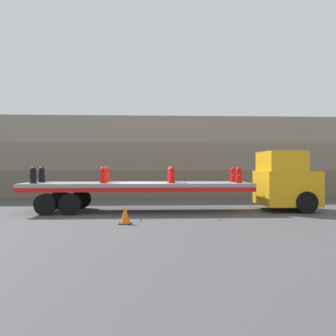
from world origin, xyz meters
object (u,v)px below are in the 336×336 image
Objects in this scene: fire_hydrant_red_far_2 at (170,175)px; traffic_cone at (125,215)px; fire_hydrant_black_far_0 at (42,175)px; flatbed_trailer at (124,188)px; fire_hydrant_red_near_1 at (103,175)px; fire_hydrant_red_near_3 at (239,175)px; fire_hydrant_red_near_2 at (172,175)px; truck_cab at (287,181)px; fire_hydrant_black_near_0 at (33,176)px; fire_hydrant_red_far_3 at (233,175)px; fire_hydrant_red_far_1 at (107,175)px.

fire_hydrant_red_far_2 reaches higher than traffic_cone.
fire_hydrant_black_far_0 is 1.10× the size of traffic_cone.
fire_hydrant_red_near_1 is (-0.93, -0.55, 0.60)m from flatbed_trailer.
fire_hydrant_black_far_0 is 6.32m from fire_hydrant_red_far_2.
fire_hydrant_red_near_2 is at bearing 180.00° from fire_hydrant_red_near_3.
truck_cab is at bearing 5.58° from fire_hydrant_red_near_2.
fire_hydrant_black_near_0 is 1.00× the size of fire_hydrant_red_near_2.
fire_hydrant_black_far_0 reaches higher than flatbed_trailer.
fire_hydrant_black_far_0 is 6.16m from traffic_cone.
traffic_cone is (-7.58, -3.50, -1.08)m from truck_cab.
fire_hydrant_red_near_1 is at bearing 180.00° from fire_hydrant_red_near_2.
truck_cab reaches higher than flatbed_trailer.
flatbed_trailer is 4.17m from fire_hydrant_black_far_0.
fire_hydrant_red_far_2 is at bearing 160.67° from fire_hydrant_red_near_3.
traffic_cone is (-5.06, -4.05, -1.39)m from fire_hydrant_red_far_3.
fire_hydrant_red_near_2 is (3.16, -1.11, 0.00)m from fire_hydrant_red_far_1.
fire_hydrant_red_near_2 is 1.00× the size of fire_hydrant_red_far_3.
fire_hydrant_red_far_1 is at bearing 180.00° from fire_hydrant_red_far_2.
fire_hydrant_red_near_3 is at bearing 0.00° from fire_hydrant_red_near_2.
fire_hydrant_red_far_1 is at bearing 170.05° from fire_hydrant_red_near_3.
truck_cab is 3.83× the size of fire_hydrant_black_near_0.
fire_hydrant_red_near_2 is 3.77m from traffic_cone.
fire_hydrant_black_far_0 is 1.00× the size of fire_hydrant_red_far_2.
fire_hydrant_black_far_0 is 9.54m from fire_hydrant_red_near_3.
fire_hydrant_black_near_0 and fire_hydrant_red_near_3 have the same top height.
fire_hydrant_red_far_3 is at bearing 90.00° from fire_hydrant_red_near_3.
fire_hydrant_black_near_0 is 3.16m from fire_hydrant_red_near_1.
flatbed_trailer is 14.24× the size of fire_hydrant_red_near_1.
fire_hydrant_red_far_3 reaches higher than flatbed_trailer.
fire_hydrant_red_near_3 reaches higher than flatbed_trailer.
fire_hydrant_red_near_1 and fire_hydrant_red_far_1 have the same top height.
fire_hydrant_black_far_0 is (0.00, 1.11, 0.00)m from fire_hydrant_black_near_0.
fire_hydrant_black_near_0 reaches higher than flatbed_trailer.
fire_hydrant_red_far_2 and fire_hydrant_red_near_3 have the same top height.
truck_cab is 5.71m from fire_hydrant_red_far_2.
fire_hydrant_black_near_0 is at bearing 180.00° from fire_hydrant_red_near_1.
flatbed_trailer is 1.24m from fire_hydrant_red_near_1.
fire_hydrant_red_near_1 is 1.10× the size of traffic_cone.
fire_hydrant_red_far_2 is 4.69m from traffic_cone.
fire_hydrant_black_near_0 is 1.00× the size of fire_hydrant_red_far_3.
truck_cab is 4.22× the size of traffic_cone.
fire_hydrant_black_far_0 is at bearing 170.05° from fire_hydrant_red_near_2.
fire_hydrant_red_far_3 is (9.48, 1.11, 0.00)m from fire_hydrant_black_near_0.
flatbed_trailer is 2.38m from fire_hydrant_red_near_2.
fire_hydrant_black_near_0 and fire_hydrant_red_far_3 have the same top height.
truck_cab reaches higher than fire_hydrant_red_near_2.
flatbed_trailer is 1.24m from fire_hydrant_red_far_1.
fire_hydrant_red_far_2 is at bearing 174.42° from truck_cab.
fire_hydrant_red_far_2 is (0.00, 1.11, 0.00)m from fire_hydrant_red_near_2.
fire_hydrant_black_far_0 and fire_hydrant_red_far_2 have the same top height.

